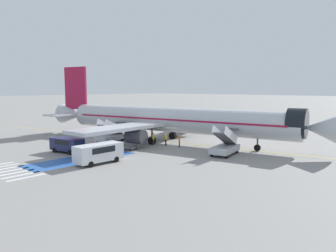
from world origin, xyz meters
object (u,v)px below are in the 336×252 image
Objects in this scene: service_van_0 at (67,144)px; boarding_stairs_aft at (111,136)px; boarding_stairs_forward at (225,147)px; baggage_cart at (127,147)px; fuel_tanker at (215,118)px; airliner at (169,119)px; ground_crew_1 at (153,138)px; service_van_1 at (99,152)px; ground_crew_0 at (179,140)px; ground_crew_2 at (166,138)px.

boarding_stairs_aft is at bearing -176.55° from service_van_0.
baggage_cart is (-11.48, -5.73, -0.70)m from boarding_stairs_forward.
service_van_0 is (2.54, -35.78, -0.67)m from fuel_tanker.
airliner is 22.35m from fuel_tanker.
ground_crew_1 is at bearing 162.56° from baggage_cart.
service_van_1 is 3.00× the size of ground_crew_0.
ground_crew_1 is at bearing 8.85° from boarding_stairs_aft.
airliner is 15.72× the size of baggage_cart.
service_van_1 reaches higher than service_van_0.
fuel_tanker is 35.87m from service_van_0.
boarding_stairs_aft is 1.18× the size of service_van_0.
service_van_1 is 13.09m from ground_crew_2.
airliner is 9.67× the size of service_van_0.
ground_crew_0 is (4.11, 5.84, 0.76)m from baggage_cart.
ground_crew_0 is 2.25m from ground_crew_2.
boarding_stairs_forward reaches higher than ground_crew_2.
service_van_0 is 1.63× the size of baggage_cart.
boarding_stairs_forward is 18.02m from boarding_stairs_aft.
boarding_stairs_aft is at bearing -106.43° from ground_crew_0.
ground_crew_0 is (0.00, 13.21, -0.25)m from service_van_1.
service_van_0 is (-3.91, -14.44, -2.29)m from airliner.
boarding_stairs_aft reaches higher than ground_crew_1.
boarding_stairs_aft reaches higher than ground_crew_2.
fuel_tanker is 5.44× the size of ground_crew_1.
airliner is 8.56× the size of service_van_1.
airliner is 26.04× the size of ground_crew_1.
baggage_cart is (6.23, -29.22, -1.53)m from fuel_tanker.
ground_crew_1 is 1.83m from ground_crew_2.
fuel_tanker is 1.79× the size of service_van_1.
ground_crew_0 is (10.34, -23.38, -0.77)m from fuel_tanker.
boarding_stairs_forward is 9.60m from ground_crew_2.
fuel_tanker is at bearing 115.51° from boarding_stairs_forward.
fuel_tanker is (-6.45, 21.34, -1.62)m from airliner.
ground_crew_2 is at bearing 147.92° from baggage_cart.
service_van_0 is at bearing 6.46° from fuel_tanker.
service_van_1 is 3.04× the size of ground_crew_1.
boarding_stairs_forward is 29.43m from fuel_tanker.
boarding_stairs_aft is 1.92× the size of baggage_cart.
service_van_0 is 0.89× the size of service_van_1.
boarding_stairs_aft is 9.05m from service_van_0.
airliner is at bearing -153.91° from ground_crew_0.
boarding_stairs_aft is 10.94m from ground_crew_0.
airliner is at bearing -61.86° from ground_crew_1.
ground_crew_1 reaches higher than baggage_cart.
fuel_tanker reaches higher than baggage_cart.
boarding_stairs_aft is 0.58× the size of fuel_tanker.
boarding_stairs_forward is 3.18× the size of ground_crew_2.
boarding_stairs_aft is 3.18× the size of ground_crew_2.
ground_crew_1 is (-3.77, 11.92, -0.26)m from service_van_1.
service_van_1 reaches higher than ground_crew_0.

